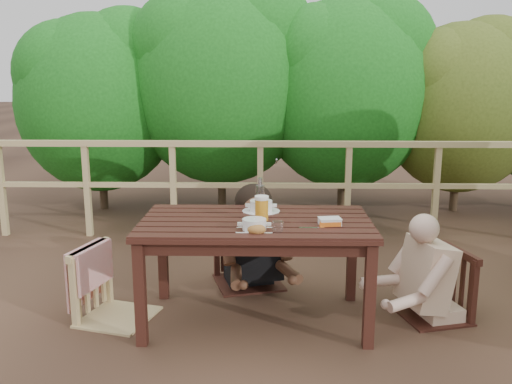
{
  "coord_description": "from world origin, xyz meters",
  "views": [
    {
      "loc": [
        0.08,
        -3.55,
        1.68
      ],
      "look_at": [
        0.0,
        0.05,
        0.9
      ],
      "focal_mm": 38.6,
      "sensor_mm": 36.0,
      "label": 1
    }
  ],
  "objects_px": {
    "chair_far": "(248,223)",
    "tumbler": "(278,227)",
    "table": "(256,272)",
    "soup_far": "(261,207)",
    "chair_left": "(115,253)",
    "soup_near": "(254,225)",
    "woman": "(248,205)",
    "butter_tub": "(330,222)",
    "bread_roll": "(257,229)",
    "beer_glass": "(262,209)",
    "diner_right": "(442,232)",
    "chair_right": "(435,255)",
    "bottle": "(260,197)"
  },
  "relations": [
    {
      "from": "beer_glass",
      "to": "diner_right",
      "type": "bearing_deg",
      "value": 4.66
    },
    {
      "from": "soup_near",
      "to": "butter_tub",
      "type": "height_order",
      "value": "soup_near"
    },
    {
      "from": "table",
      "to": "chair_left",
      "type": "distance_m",
      "value": 0.97
    },
    {
      "from": "chair_right",
      "to": "diner_right",
      "type": "bearing_deg",
      "value": 75.33
    },
    {
      "from": "woman",
      "to": "butter_tub",
      "type": "distance_m",
      "value": 0.99
    },
    {
      "from": "table",
      "to": "diner_right",
      "type": "bearing_deg",
      "value": 4.16
    },
    {
      "from": "chair_far",
      "to": "diner_right",
      "type": "relative_size",
      "value": 0.83
    },
    {
      "from": "bottle",
      "to": "chair_right",
      "type": "bearing_deg",
      "value": -4.27
    },
    {
      "from": "chair_left",
      "to": "diner_right",
      "type": "distance_m",
      "value": 2.24
    },
    {
      "from": "soup_far",
      "to": "beer_glass",
      "type": "bearing_deg",
      "value": -88.45
    },
    {
      "from": "soup_far",
      "to": "beer_glass",
      "type": "xyz_separation_m",
      "value": [
        0.01,
        -0.25,
        0.04
      ]
    },
    {
      "from": "diner_right",
      "to": "beer_glass",
      "type": "xyz_separation_m",
      "value": [
        -1.23,
        -0.1,
        0.18
      ]
    },
    {
      "from": "chair_right",
      "to": "woman",
      "type": "height_order",
      "value": "woman"
    },
    {
      "from": "table",
      "to": "beer_glass",
      "type": "distance_m",
      "value": 0.44
    },
    {
      "from": "chair_right",
      "to": "bottle",
      "type": "relative_size",
      "value": 3.42
    },
    {
      "from": "beer_glass",
      "to": "tumbler",
      "type": "distance_m",
      "value": 0.29
    },
    {
      "from": "chair_far",
      "to": "bottle",
      "type": "xyz_separation_m",
      "value": [
        0.1,
        -0.5,
        0.33
      ]
    },
    {
      "from": "tumbler",
      "to": "soup_far",
      "type": "bearing_deg",
      "value": 101.8
    },
    {
      "from": "chair_far",
      "to": "beer_glass",
      "type": "relative_size",
      "value": 5.76
    },
    {
      "from": "chair_far",
      "to": "chair_right",
      "type": "height_order",
      "value": "chair_far"
    },
    {
      "from": "diner_right",
      "to": "bottle",
      "type": "xyz_separation_m",
      "value": [
        -1.24,
        0.09,
        0.22
      ]
    },
    {
      "from": "diner_right",
      "to": "butter_tub",
      "type": "distance_m",
      "value": 0.83
    },
    {
      "from": "woman",
      "to": "butter_tub",
      "type": "bearing_deg",
      "value": 108.23
    },
    {
      "from": "table",
      "to": "butter_tub",
      "type": "relative_size",
      "value": 10.82
    },
    {
      "from": "chair_right",
      "to": "butter_tub",
      "type": "xyz_separation_m",
      "value": [
        -0.76,
        -0.21,
        0.29
      ]
    },
    {
      "from": "bread_roll",
      "to": "butter_tub",
      "type": "bearing_deg",
      "value": 21.56
    },
    {
      "from": "chair_left",
      "to": "soup_near",
      "type": "distance_m",
      "value": 1.03
    },
    {
      "from": "soup_near",
      "to": "tumbler",
      "type": "relative_size",
      "value": 3.19
    },
    {
      "from": "soup_near",
      "to": "beer_glass",
      "type": "relative_size",
      "value": 1.42
    },
    {
      "from": "soup_near",
      "to": "chair_left",
      "type": "bearing_deg",
      "value": 165.32
    },
    {
      "from": "table",
      "to": "chair_far",
      "type": "bearing_deg",
      "value": 96.29
    },
    {
      "from": "soup_far",
      "to": "bread_roll",
      "type": "relative_size",
      "value": 2.35
    },
    {
      "from": "diner_right",
      "to": "bread_roll",
      "type": "xyz_separation_m",
      "value": [
        -1.26,
        -0.4,
        0.12
      ]
    },
    {
      "from": "table",
      "to": "soup_far",
      "type": "relative_size",
      "value": 5.7
    },
    {
      "from": "table",
      "to": "chair_left",
      "type": "xyz_separation_m",
      "value": [
        -0.96,
        0.01,
        0.12
      ]
    },
    {
      "from": "chair_left",
      "to": "bread_roll",
      "type": "bearing_deg",
      "value": -91.85
    },
    {
      "from": "chair_left",
      "to": "tumbler",
      "type": "xyz_separation_m",
      "value": [
        1.1,
        -0.29,
        0.27
      ]
    },
    {
      "from": "table",
      "to": "butter_tub",
      "type": "distance_m",
      "value": 0.63
    },
    {
      "from": "table",
      "to": "bread_roll",
      "type": "relative_size",
      "value": 13.38
    },
    {
      "from": "chair_left",
      "to": "beer_glass",
      "type": "height_order",
      "value": "chair_left"
    },
    {
      "from": "soup_far",
      "to": "beer_glass",
      "type": "height_order",
      "value": "beer_glass"
    },
    {
      "from": "chair_far",
      "to": "tumbler",
      "type": "distance_m",
      "value": 1.01
    },
    {
      "from": "woman",
      "to": "bottle",
      "type": "relative_size",
      "value": 4.93
    },
    {
      "from": "chair_left",
      "to": "soup_near",
      "type": "xyz_separation_m",
      "value": [
        0.96,
        -0.25,
        0.27
      ]
    },
    {
      "from": "bread_roll",
      "to": "bottle",
      "type": "distance_m",
      "value": 0.5
    },
    {
      "from": "chair_left",
      "to": "diner_right",
      "type": "xyz_separation_m",
      "value": [
        2.23,
        0.08,
        0.14
      ]
    },
    {
      "from": "soup_far",
      "to": "bread_roll",
      "type": "xyz_separation_m",
      "value": [
        -0.02,
        -0.55,
        -0.01
      ]
    },
    {
      "from": "table",
      "to": "butter_tub",
      "type": "xyz_separation_m",
      "value": [
        0.48,
        -0.12,
        0.38
      ]
    },
    {
      "from": "soup_near",
      "to": "bottle",
      "type": "relative_size",
      "value": 0.96
    },
    {
      "from": "table",
      "to": "tumbler",
      "type": "distance_m",
      "value": 0.5
    }
  ]
}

